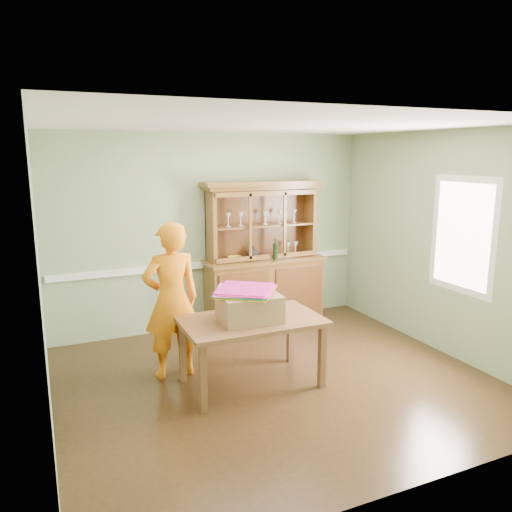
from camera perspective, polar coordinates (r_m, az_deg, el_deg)
name	(u,v)px	position (r m, az deg, el deg)	size (l,w,h in m)	color
floor	(276,381)	(5.59, 2.26, -14.04)	(4.50, 4.50, 0.00)	#402914
ceiling	(278,124)	(5.04, 2.52, 14.79)	(4.50, 4.50, 0.00)	white
wall_back	(213,232)	(6.97, -4.91, 2.77)	(4.50, 4.50, 0.00)	gray
wall_left	(40,282)	(4.64, -23.43, -2.70)	(4.00, 4.00, 0.00)	gray
wall_right	(443,244)	(6.45, 20.62, 1.34)	(4.00, 4.00, 0.00)	gray
wall_front	(408,316)	(3.53, 16.97, -6.58)	(4.50, 4.50, 0.00)	gray
chair_rail	(214,264)	(7.03, -4.78, -0.89)	(4.41, 0.05, 0.08)	white
framed_map	(40,252)	(4.89, -23.43, 0.40)	(0.03, 0.60, 0.46)	#362315
window_panel	(462,235)	(6.21, 22.50, 2.22)	(0.03, 0.96, 1.36)	white
china_hutch	(264,275)	(7.13, 0.86, -2.15)	(1.74, 0.57, 2.05)	brown
dining_table	(251,327)	(5.27, -0.53, -8.08)	(1.46, 0.88, 0.73)	brown
cardboard_box	(249,307)	(5.16, -0.76, -5.88)	(0.60, 0.48, 0.28)	#93694C
kite_stack	(245,291)	(5.13, -1.21, -4.03)	(0.74, 0.74, 0.05)	yellow
person	(171,300)	(5.50, -9.64, -5.01)	(0.63, 0.41, 1.72)	orange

